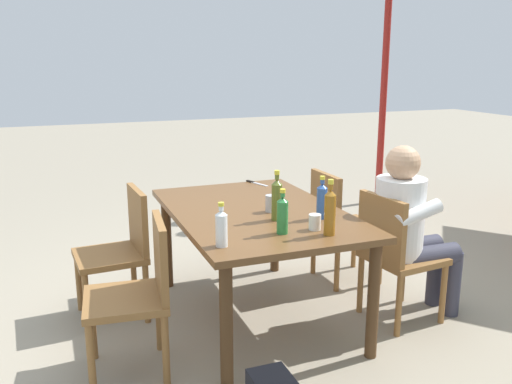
{
  "coord_description": "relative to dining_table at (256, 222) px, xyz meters",
  "views": [
    {
      "loc": [
        3.16,
        -1.23,
        1.71
      ],
      "look_at": [
        0.0,
        0.0,
        0.87
      ],
      "focal_mm": 38.19,
      "sensor_mm": 36.0,
      "label": 1
    }
  ],
  "objects": [
    {
      "name": "cup_white",
      "position": [
        0.51,
        0.16,
        0.13
      ],
      "size": [
        0.07,
        0.07,
        0.09
      ],
      "primitive_type": "cylinder",
      "color": "white",
      "rests_on": "dining_table"
    },
    {
      "name": "chair_far_right",
      "position": [
        0.37,
        0.82,
        -0.18
      ],
      "size": [
        0.49,
        0.49,
        0.87
      ],
      "color": "olive",
      "rests_on": "ground_plane"
    },
    {
      "name": "person_in_white_shirt",
      "position": [
        0.36,
        0.93,
        -0.01
      ],
      "size": [
        0.47,
        0.61,
        1.18
      ],
      "color": "white",
      "rests_on": "ground_plane"
    },
    {
      "name": "bottle_clear",
      "position": [
        0.59,
        -0.42,
        0.19
      ],
      "size": [
        0.06,
        0.06,
        0.24
      ],
      "color": "white",
      "rests_on": "dining_table"
    },
    {
      "name": "lamp_post",
      "position": [
        -2.3,
        2.49,
        1.38
      ],
      "size": [
        0.56,
        0.2,
        2.9
      ],
      "color": "maroon",
      "rests_on": "ground_plane"
    },
    {
      "name": "ground_plane",
      "position": [
        0.0,
        0.0,
        -0.67
      ],
      "size": [
        24.0,
        24.0,
        0.0
      ],
      "primitive_type": "plane",
      "color": "gray"
    },
    {
      "name": "bottle_amber",
      "position": [
        0.62,
        0.2,
        0.22
      ],
      "size": [
        0.06,
        0.06,
        0.32
      ],
      "color": "#996019",
      "rests_on": "dining_table"
    },
    {
      "name": "bottle_olive",
      "position": [
        0.25,
        0.04,
        0.22
      ],
      "size": [
        0.06,
        0.06,
        0.31
      ],
      "color": "#566623",
      "rests_on": "dining_table"
    },
    {
      "name": "chair_near_right",
      "position": [
        0.37,
        -0.82,
        -0.18
      ],
      "size": [
        0.48,
        0.48,
        0.87
      ],
      "color": "olive",
      "rests_on": "ground_plane"
    },
    {
      "name": "chair_near_left",
      "position": [
        -0.37,
        -0.82,
        -0.18
      ],
      "size": [
        0.47,
        0.47,
        0.87
      ],
      "color": "olive",
      "rests_on": "ground_plane"
    },
    {
      "name": "cup_steel",
      "position": [
        0.07,
        0.07,
        0.14
      ],
      "size": [
        0.07,
        0.07,
        0.11
      ],
      "primitive_type": "cylinder",
      "color": "#B2B7BC",
      "rests_on": "dining_table"
    },
    {
      "name": "bottle_green",
      "position": [
        0.51,
        -0.04,
        0.2
      ],
      "size": [
        0.06,
        0.06,
        0.26
      ],
      "color": "#287A38",
      "rests_on": "dining_table"
    },
    {
      "name": "chair_far_left",
      "position": [
        -0.36,
        0.82,
        -0.18
      ],
      "size": [
        0.44,
        0.44,
        0.87
      ],
      "color": "olive",
      "rests_on": "ground_plane"
    },
    {
      "name": "dining_table",
      "position": [
        0.0,
        0.0,
        0.0
      ],
      "size": [
        1.6,
        1.05,
        0.75
      ],
      "color": "brown",
      "rests_on": "ground_plane"
    },
    {
      "name": "table_knife",
      "position": [
        -0.72,
        0.27,
        0.09
      ],
      "size": [
        0.23,
        0.1,
        0.01
      ],
      "color": "silver",
      "rests_on": "dining_table"
    },
    {
      "name": "bottle_blue",
      "position": [
        0.32,
        0.31,
        0.2
      ],
      "size": [
        0.06,
        0.06,
        0.27
      ],
      "color": "#2D56A3",
      "rests_on": "dining_table"
    }
  ]
}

